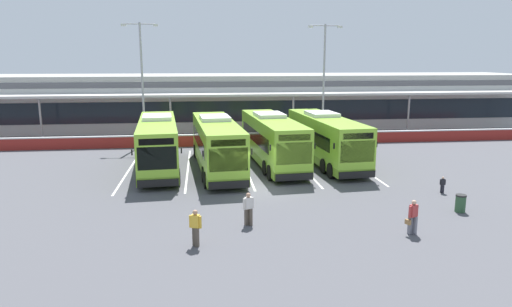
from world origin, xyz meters
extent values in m
plane|color=#4C4C51|center=(0.00, 0.00, 0.00)|extent=(200.00, 200.00, 0.00)
cube|color=silver|center=(0.00, 27.00, 2.75)|extent=(70.00, 10.00, 5.50)
cube|color=#19232D|center=(0.00, 21.98, 2.30)|extent=(66.00, 0.08, 2.20)
cube|color=#4C4C51|center=(0.00, 21.97, 5.15)|extent=(68.00, 0.08, 0.60)
cube|color=beige|center=(0.00, 20.50, 4.20)|extent=(67.00, 3.00, 0.24)
cube|color=gray|center=(0.00, 27.00, 5.75)|extent=(70.00, 10.00, 0.50)
cylinder|color=#999999|center=(-18.60, 19.30, 2.10)|extent=(0.20, 0.20, 4.20)
cylinder|color=#999999|center=(-6.20, 19.30, 2.10)|extent=(0.20, 0.20, 4.20)
cylinder|color=#999999|center=(6.20, 19.30, 2.10)|extent=(0.20, 0.20, 4.20)
cylinder|color=#999999|center=(18.60, 19.30, 2.10)|extent=(0.20, 0.20, 4.20)
cube|color=maroon|center=(0.00, 14.50, 0.50)|extent=(60.00, 0.36, 1.00)
cube|color=#B2B2B2|center=(0.00, 14.50, 1.05)|extent=(60.00, 0.40, 0.10)
cube|color=#8CC633|center=(-6.29, 6.09, 1.91)|extent=(3.52, 12.17, 3.19)
cube|color=olive|center=(-6.29, 6.09, 0.59)|extent=(3.54, 12.19, 0.56)
cube|color=black|center=(-6.32, 6.49, 2.15)|extent=(3.35, 9.78, 0.96)
cube|color=black|center=(-5.80, 0.16, 2.05)|extent=(2.31, 0.29, 1.40)
cube|color=black|center=(-5.80, 0.15, 3.05)|extent=(2.05, 0.25, 0.40)
cube|color=silver|center=(-6.37, 7.09, 3.64)|extent=(2.27, 2.96, 0.28)
cube|color=black|center=(-5.79, 0.05, 0.55)|extent=(2.45, 0.36, 0.44)
cube|color=black|center=(-4.38, 0.63, 2.40)|extent=(0.09, 0.13, 0.36)
cube|color=black|center=(-7.28, 0.39, 2.40)|extent=(0.09, 0.13, 0.36)
cylinder|color=black|center=(-5.47, 10.78, 0.52)|extent=(0.40, 1.06, 1.04)
cylinder|color=black|center=(-7.85, 10.58, 0.52)|extent=(0.40, 1.06, 1.04)
cylinder|color=black|center=(-4.83, 3.00, 0.52)|extent=(0.40, 1.06, 1.04)
cylinder|color=black|center=(-7.22, 2.81, 0.52)|extent=(0.40, 1.06, 1.04)
cylinder|color=black|center=(-4.72, 1.61, 0.52)|extent=(0.40, 1.06, 1.04)
cylinder|color=black|center=(-7.10, 1.41, 0.52)|extent=(0.40, 1.06, 1.04)
cube|color=#8CC633|center=(-2.09, 5.22, 1.91)|extent=(3.52, 12.17, 3.19)
cube|color=olive|center=(-2.09, 5.22, 0.59)|extent=(3.54, 12.19, 0.56)
cube|color=black|center=(-2.12, 5.61, 2.15)|extent=(3.35, 9.78, 0.96)
cube|color=black|center=(-1.60, -0.71, 2.05)|extent=(2.31, 0.29, 1.40)
cube|color=black|center=(-1.60, -0.72, 3.05)|extent=(2.05, 0.25, 0.40)
cube|color=silver|center=(-2.17, 6.21, 3.64)|extent=(2.27, 2.96, 0.28)
cube|color=black|center=(-1.59, -0.82, 0.55)|extent=(2.45, 0.36, 0.44)
cube|color=black|center=(-0.18, -0.25, 2.40)|extent=(0.09, 0.13, 0.36)
cube|color=black|center=(-3.08, -0.48, 2.40)|extent=(0.09, 0.13, 0.36)
cylinder|color=black|center=(-1.27, 9.90, 0.52)|extent=(0.40, 1.06, 1.04)
cylinder|color=black|center=(-3.65, 9.70, 0.52)|extent=(0.40, 1.06, 1.04)
cylinder|color=black|center=(-0.63, 2.12, 0.52)|extent=(0.40, 1.06, 1.04)
cylinder|color=black|center=(-3.02, 1.93, 0.52)|extent=(0.40, 1.06, 1.04)
cylinder|color=black|center=(-0.52, 0.73, 0.52)|extent=(0.40, 1.06, 1.04)
cylinder|color=black|center=(-2.90, 0.53, 0.52)|extent=(0.40, 1.06, 1.04)
cube|color=#8CC633|center=(2.10, 6.57, 1.91)|extent=(3.52, 12.17, 3.19)
cube|color=olive|center=(2.10, 6.57, 0.59)|extent=(3.54, 12.19, 0.56)
cube|color=black|center=(2.07, 6.97, 2.15)|extent=(3.35, 9.78, 0.96)
cube|color=black|center=(2.58, 0.64, 2.05)|extent=(2.31, 0.29, 1.40)
cube|color=black|center=(2.58, 0.63, 3.05)|extent=(2.05, 0.25, 0.40)
cube|color=silver|center=(2.02, 7.57, 3.64)|extent=(2.27, 2.96, 0.28)
cube|color=black|center=(2.59, 0.53, 0.55)|extent=(2.45, 0.36, 0.44)
cube|color=black|center=(4.01, 1.11, 2.40)|extent=(0.09, 0.13, 0.36)
cube|color=black|center=(1.11, 0.87, 2.40)|extent=(0.09, 0.13, 0.36)
cylinder|color=black|center=(2.91, 11.25, 0.52)|extent=(0.40, 1.06, 1.04)
cylinder|color=black|center=(0.53, 11.06, 0.52)|extent=(0.40, 1.06, 1.04)
cylinder|color=black|center=(3.55, 3.48, 0.52)|extent=(0.40, 1.06, 1.04)
cylinder|color=black|center=(1.17, 3.29, 0.52)|extent=(0.40, 1.06, 1.04)
cylinder|color=black|center=(3.66, 2.08, 0.52)|extent=(0.40, 1.06, 1.04)
cylinder|color=black|center=(1.28, 1.89, 0.52)|extent=(0.40, 1.06, 1.04)
cube|color=#8CC633|center=(6.21, 6.65, 1.91)|extent=(3.52, 12.17, 3.19)
cube|color=olive|center=(6.21, 6.65, 0.59)|extent=(3.54, 12.19, 0.56)
cube|color=black|center=(6.18, 7.05, 2.15)|extent=(3.35, 9.78, 0.96)
cube|color=black|center=(6.70, 0.72, 2.05)|extent=(2.31, 0.29, 1.40)
cube|color=black|center=(6.70, 0.71, 3.05)|extent=(2.05, 0.25, 0.40)
cube|color=silver|center=(6.13, 7.65, 3.64)|extent=(2.27, 2.96, 0.28)
cube|color=black|center=(6.71, 0.61, 0.55)|extent=(2.45, 0.36, 0.44)
cube|color=black|center=(8.12, 1.19, 2.40)|extent=(0.09, 0.13, 0.36)
cube|color=black|center=(5.22, 0.95, 2.40)|extent=(0.09, 0.13, 0.36)
cylinder|color=black|center=(7.03, 11.34, 0.52)|extent=(0.40, 1.06, 1.04)
cylinder|color=black|center=(4.65, 11.14, 0.52)|extent=(0.40, 1.06, 1.04)
cylinder|color=black|center=(7.67, 3.56, 0.52)|extent=(0.40, 1.06, 1.04)
cylinder|color=black|center=(5.28, 3.37, 0.52)|extent=(0.40, 1.06, 1.04)
cylinder|color=black|center=(7.78, 2.17, 0.52)|extent=(0.40, 1.06, 1.04)
cylinder|color=black|center=(5.40, 1.97, 0.52)|extent=(0.40, 1.06, 1.04)
cube|color=silver|center=(-8.40, 6.00, 0.00)|extent=(0.14, 13.00, 0.01)
cube|color=silver|center=(-4.20, 6.00, 0.00)|extent=(0.14, 13.00, 0.01)
cube|color=silver|center=(0.00, 6.00, 0.00)|extent=(0.14, 13.00, 0.01)
cube|color=silver|center=(4.20, 6.00, 0.00)|extent=(0.14, 13.00, 0.01)
cube|color=silver|center=(8.40, 6.00, 0.00)|extent=(0.14, 13.00, 0.01)
cube|color=slate|center=(6.23, -8.16, 0.42)|extent=(0.20, 0.22, 0.84)
cube|color=slate|center=(6.42, -8.20, 0.42)|extent=(0.20, 0.22, 0.84)
cube|color=#B23838|center=(6.33, -8.18, 1.12)|extent=(0.40, 0.34, 0.56)
cube|color=#B23838|center=(6.13, -8.27, 1.09)|extent=(0.12, 0.13, 0.54)
cube|color=#B23838|center=(6.53, -8.09, 1.09)|extent=(0.12, 0.13, 0.54)
sphere|color=tan|center=(6.33, -8.18, 1.51)|extent=(0.22, 0.22, 0.22)
cube|color=olive|center=(6.05, -8.28, 0.63)|extent=(0.22, 0.30, 0.22)
cylinder|color=olive|center=(6.05, -8.28, 0.81)|extent=(0.02, 0.02, 0.16)
cube|color=#4C4238|center=(-1.08, -6.15, 0.42)|extent=(0.20, 0.22, 0.84)
cube|color=#4C4238|center=(-0.89, -6.20, 0.42)|extent=(0.20, 0.22, 0.84)
cube|color=silver|center=(-0.98, -6.17, 1.12)|extent=(0.40, 0.33, 0.56)
cube|color=silver|center=(-1.19, -6.25, 1.09)|extent=(0.12, 0.13, 0.54)
cube|color=silver|center=(-0.78, -6.10, 1.09)|extent=(0.12, 0.13, 0.54)
sphere|color=tan|center=(-0.98, -6.17, 1.51)|extent=(0.22, 0.22, 0.22)
cube|color=black|center=(10.98, -2.09, 0.26)|extent=(0.11, 0.13, 0.52)
cube|color=black|center=(11.06, -2.19, 0.26)|extent=(0.11, 0.13, 0.52)
cube|color=black|center=(11.02, -2.14, 0.69)|extent=(0.24, 0.19, 0.35)
cube|color=black|center=(10.89, -2.10, 0.68)|extent=(0.07, 0.08, 0.33)
cube|color=black|center=(11.15, -2.18, 0.68)|extent=(0.07, 0.08, 0.33)
sphere|color=tan|center=(11.02, -2.14, 0.94)|extent=(0.14, 0.14, 0.14)
cube|color=#4C4238|center=(-3.52, -8.32, 0.42)|extent=(0.20, 0.22, 0.84)
cube|color=#4C4238|center=(-3.41, -8.49, 0.42)|extent=(0.20, 0.22, 0.84)
cube|color=gold|center=(-3.46, -8.41, 1.12)|extent=(0.40, 0.33, 0.56)
cube|color=gold|center=(-3.67, -8.32, 1.09)|extent=(0.12, 0.13, 0.54)
cube|color=gold|center=(-3.26, -8.49, 1.09)|extent=(0.12, 0.13, 0.54)
sphere|color=tan|center=(-3.46, -8.41, 1.51)|extent=(0.22, 0.22, 0.22)
cylinder|color=#9E9EA3|center=(-8.42, 16.25, 5.50)|extent=(0.20, 0.20, 11.00)
cylinder|color=#9E9EA3|center=(-8.42, 16.25, 10.85)|extent=(2.80, 0.10, 0.10)
cube|color=silver|center=(-9.82, 16.25, 10.75)|extent=(0.44, 0.28, 0.20)
cube|color=silver|center=(-7.02, 16.25, 10.75)|extent=(0.44, 0.28, 0.20)
cylinder|color=#9E9EA3|center=(8.57, 16.47, 5.50)|extent=(0.20, 0.20, 11.00)
cylinder|color=#9E9EA3|center=(8.57, 16.47, 10.85)|extent=(2.80, 0.10, 0.10)
cube|color=silver|center=(7.17, 16.47, 10.75)|extent=(0.44, 0.28, 0.20)
cube|color=silver|center=(9.97, 16.47, 10.75)|extent=(0.44, 0.28, 0.20)
cylinder|color=#2D5133|center=(10.20, -5.50, 0.42)|extent=(0.52, 0.52, 0.85)
cylinder|color=black|center=(10.20, -5.50, 0.89)|extent=(0.54, 0.54, 0.08)
camera|label=1|loc=(-3.06, -27.12, 7.89)|focal=32.40mm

